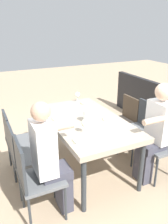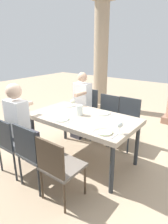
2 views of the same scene
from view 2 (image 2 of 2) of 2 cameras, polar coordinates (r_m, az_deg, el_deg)
name	(u,v)px [view 2 (image 2 of 2)]	position (r m, az deg, el deg)	size (l,w,h in m)	color
ground_plane	(83,159)	(3.37, -0.31, -13.73)	(16.00, 16.00, 0.00)	tan
dining_table	(83,120)	(3.05, -0.34, -2.46)	(1.69, 0.95, 0.78)	tan
chair_west_north	(86,109)	(4.12, 0.62, 1.01)	(0.44, 0.44, 0.95)	#5B5E61
chair_west_south	(12,141)	(3.00, -20.52, -8.07)	(0.44, 0.44, 0.88)	#5B5E61
chair_mid_north	(106,115)	(3.86, 6.56, -0.75)	(0.44, 0.44, 0.90)	#5B5E61
chair_mid_south	(34,151)	(2.62, -14.49, -11.10)	(0.44, 0.44, 0.91)	#5B5E61
chair_east_north	(126,119)	(3.68, 12.33, -2.10)	(0.44, 0.44, 0.91)	#5B5E61
chair_east_south	(58,165)	(2.36, -7.60, -15.32)	(0.44, 0.44, 0.86)	#6A6158
diner_woman_green	(21,124)	(3.01, -18.04, -3.39)	(0.35, 0.50, 1.34)	#3F3F4C
diner_man_white	(81,104)	(3.93, -0.99, 2.50)	(0.35, 0.49, 1.33)	#3F3F4C
stone_column_near	(101,57)	(5.80, 5.01, 15.85)	(0.53, 0.53, 3.06)	tan
plate_0	(70,105)	(3.57, -4.30, 2.03)	(0.22, 0.22, 0.02)	white
wine_glass_0	(73,102)	(3.35, -3.35, 3.06)	(0.08, 0.08, 0.17)	white
fork_0	(64,104)	(3.66, -6.06, 2.36)	(0.02, 0.17, 0.01)	silver
spoon_0	(76,107)	(3.47, -2.44, 1.50)	(0.02, 0.17, 0.01)	silver
plate_1	(61,119)	(2.90, -6.69, -2.09)	(0.23, 0.23, 0.02)	white
fork_1	(54,117)	(3.01, -8.75, -1.56)	(0.02, 0.17, 0.01)	silver
spoon_1	(69,122)	(2.81, -4.47, -2.88)	(0.02, 0.17, 0.01)	silver
plate_2	(103,113)	(3.16, 5.52, -0.29)	(0.24, 0.24, 0.02)	white
fork_2	(95,111)	(3.24, 3.27, 0.15)	(0.02, 0.17, 0.01)	silver
spoon_2	(111,115)	(3.09, 7.87, -0.95)	(0.02, 0.17, 0.01)	silver
plate_3	(104,132)	(2.47, 6.00, -5.96)	(0.21, 0.21, 0.02)	silver
wine_glass_3	(120,125)	(2.44, 10.48, -3.74)	(0.08, 0.08, 0.16)	white
fork_3	(94,130)	(2.55, 3.12, -5.23)	(0.02, 0.17, 0.01)	silver
spoon_3	(115,136)	(2.41, 9.05, -6.96)	(0.02, 0.17, 0.01)	silver
water_pitcher	(79,111)	(3.06, -1.42, 0.44)	(0.11, 0.11, 0.16)	white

